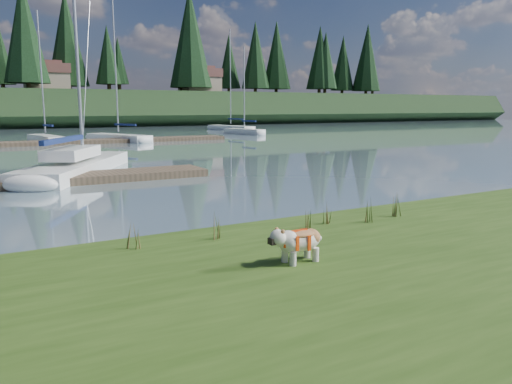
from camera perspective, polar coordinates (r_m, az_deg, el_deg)
ground at (r=41.27m, az=-23.44°, el=4.94°), size 200.00×200.00×0.00m
bank at (r=7.18m, az=11.91°, el=-12.55°), size 60.00×9.00×0.35m
ridge at (r=84.05m, az=-26.90°, el=8.44°), size 200.00×20.00×5.00m
bulldog at (r=8.21m, az=4.93°, el=-5.45°), size 1.00×0.45×0.60m
sailboat_main at (r=23.71m, az=-19.19°, el=3.25°), size 6.86×9.89×14.60m
dock_far at (r=41.53m, az=-20.70°, el=5.34°), size 26.00×2.20×0.30m
sailboat_bg_2 at (r=44.94m, az=-23.10°, el=5.71°), size 2.40×7.01×10.46m
sailboat_bg_3 at (r=44.51m, az=-15.95°, el=6.07°), size 4.39×7.99×11.72m
sailboat_bg_4 at (r=53.39m, az=-1.71°, el=6.99°), size 2.49×6.12×9.09m
sailboat_bg_5 at (r=62.86m, az=-3.31°, el=7.38°), size 3.14×8.73×12.18m
weed_0 at (r=9.66m, az=-4.40°, el=-4.01°), size 0.17×0.14×0.56m
weed_1 at (r=10.51m, az=5.80°, el=-3.14°), size 0.17×0.14×0.45m
weed_2 at (r=11.26m, az=12.91°, el=-1.99°), size 0.17×0.14×0.67m
weed_3 at (r=9.21m, az=-13.77°, el=-5.10°), size 0.17×0.14×0.50m
weed_4 at (r=10.96m, az=8.33°, el=-2.57°), size 0.17×0.14×0.49m
weed_5 at (r=12.02m, az=15.67°, el=-1.46°), size 0.17×0.14×0.63m
mud_lip at (r=10.72m, az=-3.92°, el=-5.45°), size 60.00×0.50×0.14m
conifer_4 at (r=77.96m, az=-24.95°, el=16.38°), size 6.16×6.16×15.10m
conifer_5 at (r=83.62m, az=-16.60°, el=14.79°), size 3.96×3.96×10.35m
conifer_6 at (r=86.07m, az=-7.55°, el=17.07°), size 7.04×7.04×17.00m
conifer_7 at (r=94.65m, az=-0.08°, el=15.37°), size 5.28×5.28×13.20m
conifer_8 at (r=98.41m, az=7.94°, el=14.67°), size 4.62×4.62×11.77m
conifer_9 at (r=109.09m, az=12.58°, el=14.76°), size 5.94×5.94×14.62m
house_1 at (r=82.71m, az=-22.85°, el=12.06°), size 6.30×5.30×4.65m
house_2 at (r=87.16m, az=-6.46°, el=12.59°), size 6.30×5.30×4.65m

